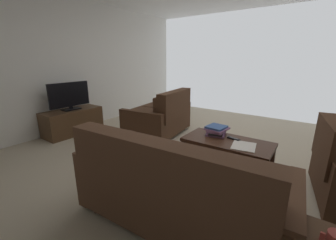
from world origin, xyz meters
The scene contains 10 objects.
ground_plane centered at (0.00, 0.00, 0.00)m, with size 5.87×5.95×0.01m, color #B7A88E.
wall_right centered at (2.93, 0.00, 1.29)m, with size 0.12×5.95×2.58m, color white.
sofa_main centered at (-0.37, 1.40, 0.38)m, with size 1.85×0.90×0.88m.
loveseat_near centered at (1.17, -0.42, 0.36)m, with size 1.02×1.31×0.87m.
coffee_table centered at (-0.40, 0.28, 0.37)m, with size 1.07×0.53×0.45m.
tv_stand centered at (2.62, 0.53, 0.24)m, with size 0.48×1.08×0.48m.
flat_tv centered at (2.62, 0.53, 0.75)m, with size 0.20×0.79×0.52m.
book_stack centered at (-0.20, 0.16, 0.51)m, with size 0.29×0.30×0.12m.
tv_remote centered at (-0.45, 0.20, 0.46)m, with size 0.17×0.08×0.02m.
loose_magazine centered at (-0.62, 0.35, 0.45)m, with size 0.26×0.30×0.01m, color silver.
Camera 1 is at (-1.23, 2.72, 1.42)m, focal length 22.78 mm.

